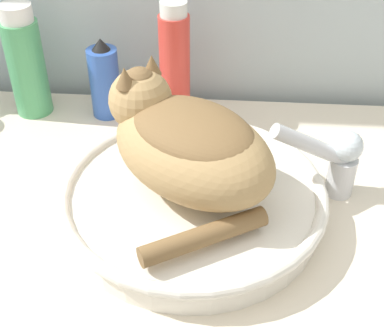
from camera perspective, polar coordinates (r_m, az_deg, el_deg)
sink_basin at (r=0.81m, az=0.07°, el=-3.67°), size 0.40×0.40×0.06m
cat at (r=0.76m, az=-0.63°, el=2.45°), size 0.31×0.32×0.17m
faucet at (r=0.86m, az=15.11°, el=0.65°), size 0.15×0.07×0.15m
shampoo_bottle_tall at (r=1.01m, az=-1.86°, el=10.63°), size 0.06×0.06×0.23m
mouthwash_bottle at (r=1.08m, az=-17.28°, el=10.32°), size 0.07×0.07×0.22m
spray_bottle_trigger at (r=1.05m, az=-9.31°, el=8.81°), size 0.06×0.06×0.16m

